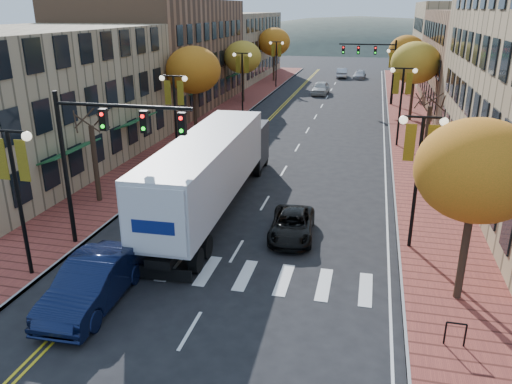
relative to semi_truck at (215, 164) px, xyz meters
The scene contains 31 objects.
ground 9.35m from the semi_truck, 74.44° to the right, with size 200.00×200.00×0.00m, color black.
sidewalk_left 24.83m from the semi_truck, 105.45° to the left, with size 4.00×85.00×0.15m, color brown.
sidewalk_right 26.52m from the semi_truck, 64.39° to the left, with size 4.00×85.00×0.15m, color brown.
building_left_near 15.34m from the semi_truck, 163.51° to the left, with size 12.00×22.00×9.00m, color #9E8966.
building_left_mid 31.11m from the semi_truck, 118.10° to the left, with size 12.00×24.00×11.00m, color brown.
building_left_far 54.36m from the semi_truck, 105.58° to the left, with size 12.00×26.00×9.50m, color #9E8966.
building_right_mid 39.42m from the semi_truck, 57.88° to the left, with size 15.00×24.00×10.00m, color brown.
building_right_far 59.22m from the semi_truck, 69.29° to the left, with size 15.00×20.00×11.00m, color #9E8966.
tree_left_a 6.62m from the semi_truck, behind, with size 0.28×0.28×4.20m.
tree_left_b 16.93m from the semi_truck, 113.26° to the left, with size 4.48×4.48×7.21m.
tree_left_c 32.10m from the semi_truck, 101.87° to the left, with size 4.16×4.16×6.69m.
tree_left_d 49.85m from the semi_truck, 97.60° to the left, with size 4.61×4.61×7.42m.
tree_right_a 13.48m from the semi_truck, 30.34° to the right, with size 4.16×4.16×6.69m.
tree_right_b 14.74m from the semi_truck, 39.22° to the left, with size 0.28×0.28×4.20m.
tree_right_c 27.93m from the semi_truck, 65.73° to the left, with size 4.48×4.48×7.21m.
tree_right_d 42.96m from the semi_truck, 74.55° to the left, with size 4.35×4.35×7.00m.
lamp_left_a 10.22m from the semi_truck, 120.34° to the right, with size 1.96×0.36×6.05m.
lamp_left_b 9.09m from the semi_truck, 124.79° to the left, with size 1.96×0.36×6.05m.
lamp_left_c 25.89m from the semi_truck, 101.35° to the left, with size 1.96×0.36×6.05m.
lamp_left_d 43.65m from the semi_truck, 96.69° to the left, with size 1.96×0.36×6.05m.
lamp_right_a 10.43m from the semi_truck, 15.14° to the right, with size 1.96×0.36×6.05m.
lamp_right_b 18.34m from the semi_truck, 57.08° to the left, with size 1.96×0.36×6.05m.
lamp_right_c 34.81m from the semi_truck, 73.42° to the left, with size 1.96×0.36×6.05m.
traffic_mast_near 6.90m from the semi_truck, 118.29° to the right, with size 6.10×0.35×7.00m.
traffic_mast_far 34.32m from the semi_truck, 76.67° to the left, with size 6.10×0.34×7.00m.
semi_truck is the anchor object (origin of this frame).
navy_sedan 10.18m from the semi_truck, 98.78° to the right, with size 1.88×5.38×1.77m, color black.
black_suv 5.61m from the semi_truck, 30.07° to the right, with size 1.99×4.31×1.20m, color black.
car_far_white 39.24m from the semi_truck, 87.95° to the left, with size 1.89×4.69×1.60m, color silver.
car_far_silver 55.75m from the semi_truck, 84.21° to the left, with size 1.65×4.06×1.18m, color #ABABB3.
car_far_oncoming 56.05m from the semi_truck, 87.02° to the left, with size 1.56×4.46×1.47m, color #B6B7BF.
Camera 1 is at (5.36, -15.25, 10.21)m, focal length 35.00 mm.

